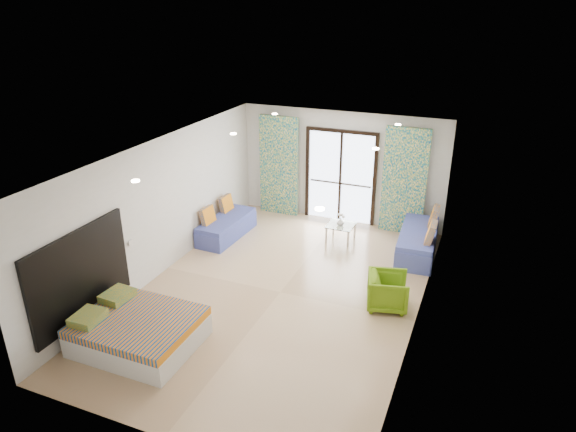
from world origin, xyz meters
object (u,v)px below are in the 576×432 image
at_px(armchair, 388,290).
at_px(daybed_left, 226,226).
at_px(daybed_right, 418,241).
at_px(coffee_table, 341,226).
at_px(bed, 137,331).

bearing_deg(armchair, daybed_left, 55.62).
xyz_separation_m(daybed_right, armchair, (-0.17, -2.32, 0.06)).
xyz_separation_m(coffee_table, armchair, (1.56, -2.31, 0.00)).
height_order(daybed_left, daybed_right, daybed_right).
bearing_deg(coffee_table, armchair, -55.96).
relative_size(daybed_left, daybed_right, 0.88).
relative_size(bed, coffee_table, 2.65).
xyz_separation_m(bed, coffee_table, (1.86, 4.88, 0.09)).
bearing_deg(daybed_right, armchair, -97.66).
distance_m(bed, daybed_left, 4.13).
bearing_deg(daybed_left, bed, -78.70).
distance_m(bed, coffee_table, 5.23).
relative_size(bed, daybed_left, 1.05).
bearing_deg(bed, daybed_right, 53.70).
height_order(bed, daybed_right, daybed_right).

